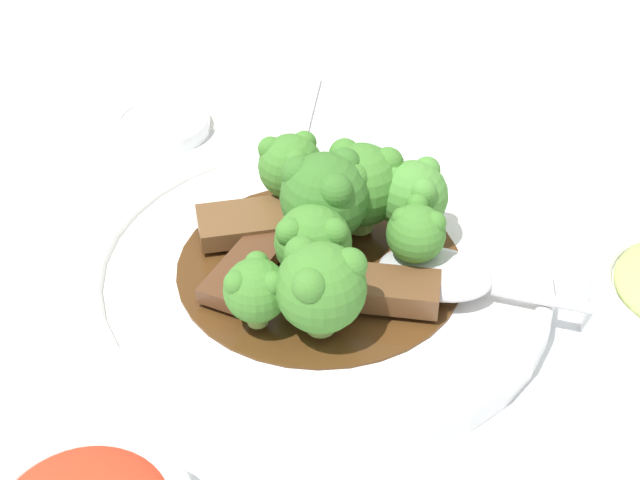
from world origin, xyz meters
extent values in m
plane|color=silver|center=(0.00, 0.00, 0.00)|extent=(4.00, 4.00, 0.00)
cylinder|color=white|center=(0.00, 0.00, 0.01)|extent=(0.27, 0.27, 0.01)
torus|color=white|center=(0.00, 0.00, 0.01)|extent=(0.27, 0.27, 0.01)
cylinder|color=#4C2D14|center=(0.00, 0.00, 0.01)|extent=(0.17, 0.17, 0.00)
cube|color=brown|center=(-0.04, 0.03, 0.03)|extent=(0.06, 0.03, 0.01)
cube|color=#56331E|center=(0.04, 0.02, 0.02)|extent=(0.04, 0.07, 0.01)
cube|color=brown|center=(0.05, -0.02, 0.02)|extent=(0.07, 0.06, 0.01)
cylinder|color=#7FA84C|center=(0.00, -0.01, 0.03)|extent=(0.02, 0.02, 0.02)
sphere|color=#387028|center=(0.00, -0.01, 0.06)|extent=(0.05, 0.05, 0.05)
sphere|color=#387028|center=(0.02, -0.01, 0.07)|extent=(0.02, 0.02, 0.02)
sphere|color=#387028|center=(-0.01, 0.00, 0.07)|extent=(0.02, 0.02, 0.02)
sphere|color=#387028|center=(-0.01, -0.03, 0.07)|extent=(0.02, 0.02, 0.02)
cylinder|color=#8EB756|center=(-0.06, 0.00, 0.03)|extent=(0.01, 0.01, 0.02)
sphere|color=#427F2D|center=(-0.06, 0.00, 0.05)|extent=(0.03, 0.03, 0.03)
sphere|color=#427F2D|center=(-0.05, 0.00, 0.06)|extent=(0.01, 0.01, 0.01)
sphere|color=#427F2D|center=(-0.06, 0.00, 0.06)|extent=(0.01, 0.01, 0.01)
sphere|color=#427F2D|center=(-0.05, -0.01, 0.06)|extent=(0.01, 0.01, 0.01)
cylinder|color=#7FA84C|center=(-0.01, 0.06, 0.02)|extent=(0.02, 0.02, 0.01)
sphere|color=#427F2D|center=(-0.01, 0.06, 0.05)|extent=(0.05, 0.05, 0.05)
sphere|color=#427F2D|center=(-0.01, 0.07, 0.06)|extent=(0.02, 0.02, 0.02)
sphere|color=#427F2D|center=(-0.03, 0.05, 0.06)|extent=(0.02, 0.02, 0.02)
sphere|color=#427F2D|center=(0.00, 0.05, 0.06)|extent=(0.02, 0.02, 0.02)
cylinder|color=#7FA84C|center=(0.03, -0.05, 0.03)|extent=(0.01, 0.01, 0.01)
sphere|color=#427F2D|center=(0.03, -0.05, 0.05)|extent=(0.04, 0.04, 0.04)
sphere|color=#427F2D|center=(0.02, -0.04, 0.06)|extent=(0.02, 0.02, 0.02)
sphere|color=#427F2D|center=(0.02, -0.06, 0.06)|extent=(0.02, 0.02, 0.02)
sphere|color=#427F2D|center=(0.04, -0.05, 0.06)|extent=(0.02, 0.02, 0.02)
cylinder|color=#7FA84C|center=(0.02, 0.06, 0.02)|extent=(0.01, 0.01, 0.01)
sphere|color=#427F2D|center=(0.02, 0.06, 0.04)|extent=(0.04, 0.04, 0.04)
sphere|color=#427F2D|center=(0.01, 0.06, 0.05)|extent=(0.01, 0.01, 0.01)
sphere|color=#427F2D|center=(0.02, 0.05, 0.05)|extent=(0.01, 0.01, 0.01)
sphere|color=#427F2D|center=(0.03, 0.07, 0.05)|extent=(0.01, 0.01, 0.01)
cylinder|color=#8EB756|center=(-0.02, -0.04, 0.03)|extent=(0.02, 0.02, 0.01)
sphere|color=#427F2D|center=(-0.02, -0.04, 0.05)|extent=(0.05, 0.05, 0.05)
sphere|color=#427F2D|center=(-0.03, -0.04, 0.06)|extent=(0.02, 0.02, 0.02)
sphere|color=#427F2D|center=(-0.01, -0.05, 0.06)|extent=(0.02, 0.02, 0.02)
sphere|color=#427F2D|center=(-0.01, -0.02, 0.06)|extent=(0.02, 0.02, 0.02)
cylinder|color=#8EB756|center=(-0.05, -0.04, 0.03)|extent=(0.01, 0.01, 0.01)
sphere|color=#4C8E38|center=(-0.05, -0.04, 0.05)|extent=(0.04, 0.04, 0.04)
sphere|color=#4C8E38|center=(-0.05, -0.05, 0.06)|extent=(0.02, 0.02, 0.02)
sphere|color=#4C8E38|center=(-0.04, -0.04, 0.06)|extent=(0.02, 0.02, 0.02)
sphere|color=#4C8E38|center=(-0.06, -0.02, 0.06)|extent=(0.02, 0.02, 0.02)
cylinder|color=#7FA84C|center=(0.00, 0.02, 0.02)|extent=(0.01, 0.01, 0.01)
sphere|color=#427F2D|center=(0.00, 0.02, 0.05)|extent=(0.04, 0.04, 0.04)
sphere|color=#427F2D|center=(0.00, 0.01, 0.06)|extent=(0.02, 0.02, 0.02)
sphere|color=#427F2D|center=(0.01, 0.03, 0.06)|extent=(0.02, 0.02, 0.02)
sphere|color=#427F2D|center=(-0.01, 0.02, 0.06)|extent=(0.02, 0.02, 0.02)
ellipsoid|color=silver|center=(-0.07, 0.01, 0.03)|extent=(0.07, 0.05, 0.01)
cylinder|color=silver|center=(-0.17, 0.02, 0.02)|extent=(0.14, 0.02, 0.01)
cylinder|color=white|center=(0.15, -0.15, 0.01)|extent=(0.07, 0.07, 0.01)
torus|color=white|center=(0.15, -0.15, 0.01)|extent=(0.07, 0.07, 0.01)
cube|color=silver|center=(0.11, -0.20, 0.00)|extent=(0.14, 0.10, 0.01)
camera|label=1|loc=(-0.08, 0.40, 0.35)|focal=50.00mm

